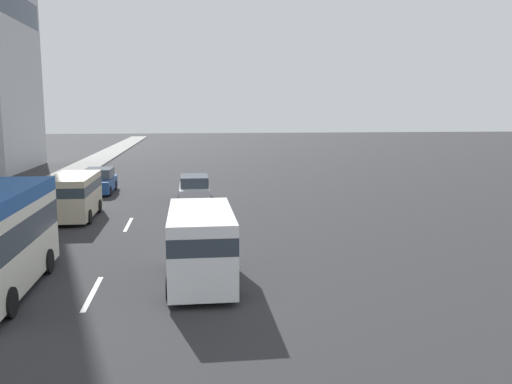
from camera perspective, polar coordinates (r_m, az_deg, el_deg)
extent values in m
plane|color=#2D2D30|center=(34.84, -12.01, -0.67)|extent=(198.00, 198.00, 0.00)
cube|color=gray|center=(36.16, -23.41, -0.74)|extent=(162.00, 3.23, 0.15)
cube|color=silver|center=(17.41, -16.96, -10.25)|extent=(3.20, 0.16, 0.01)
cube|color=silver|center=(27.05, -13.39, -3.38)|extent=(3.20, 0.16, 0.01)
cylinder|color=black|center=(16.16, -24.75, -10.62)|extent=(0.84, 0.26, 0.84)
cylinder|color=black|center=(19.87, -21.26, -6.87)|extent=(0.84, 0.26, 0.84)
cube|color=#1E478C|center=(37.81, -16.34, 0.78)|extent=(4.47, 1.90, 0.81)
cube|color=#38424C|center=(37.94, -16.33, 1.92)|extent=(2.46, 1.75, 0.66)
cylinder|color=black|center=(36.35, -15.30, 0.10)|extent=(0.64, 0.22, 0.64)
cylinder|color=black|center=(36.64, -18.01, 0.05)|extent=(0.64, 0.22, 0.64)
cylinder|color=black|center=(39.07, -14.74, 0.70)|extent=(0.64, 0.22, 0.64)
cylinder|color=black|center=(39.34, -17.26, 0.65)|extent=(0.64, 0.22, 0.64)
cube|color=beige|center=(29.15, -18.76, -0.32)|extent=(5.05, 2.02, 2.05)
cube|color=#2D3842|center=(29.08, -18.80, 0.56)|extent=(5.06, 2.02, 0.49)
cylinder|color=black|center=(27.64, -17.35, -2.53)|extent=(0.72, 0.24, 0.72)
cylinder|color=black|center=(28.05, -21.20, -2.57)|extent=(0.72, 0.24, 0.72)
cylinder|color=black|center=(30.58, -16.36, -1.44)|extent=(0.72, 0.24, 0.72)
cylinder|color=black|center=(30.95, -19.87, -1.49)|extent=(0.72, 0.24, 0.72)
cube|color=white|center=(17.36, -5.86, -5.52)|extent=(4.87, 2.00, 2.20)
cube|color=#2D3842|center=(17.25, -5.88, -3.96)|extent=(4.88, 2.01, 0.53)
cylinder|color=black|center=(19.02, -8.81, -7.23)|extent=(0.72, 0.24, 0.72)
cylinder|color=black|center=(19.05, -3.04, -7.11)|extent=(0.72, 0.24, 0.72)
cylinder|color=black|center=(16.23, -9.10, -10.05)|extent=(0.72, 0.24, 0.72)
cylinder|color=black|center=(16.27, -2.28, -9.90)|extent=(0.72, 0.24, 0.72)
cube|color=silver|center=(33.44, -6.55, 0.05)|extent=(4.79, 1.80, 0.77)
cube|color=#38424C|center=(33.10, -6.57, 1.18)|extent=(2.64, 1.66, 0.63)
cylinder|color=black|center=(34.94, -7.93, -0.01)|extent=(0.64, 0.22, 0.64)
cylinder|color=black|center=(34.96, -5.22, 0.04)|extent=(0.64, 0.22, 0.64)
cylinder|color=black|center=(32.01, -7.99, -0.80)|extent=(0.64, 0.22, 0.64)
cylinder|color=black|center=(32.03, -5.03, -0.75)|extent=(0.64, 0.22, 0.64)
cube|color=#2D3847|center=(55.69, -23.88, 17.44)|extent=(12.18, 0.08, 2.45)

